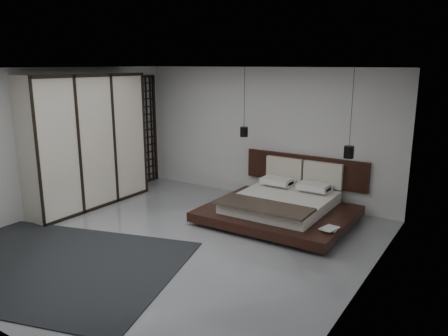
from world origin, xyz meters
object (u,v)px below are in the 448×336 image
Objects in this scene: lattice_screen at (143,130)px; wardrobe at (87,142)px; bed at (282,205)px; rug at (48,264)px; pendant_left at (244,131)px; pendant_right at (349,152)px.

wardrobe is at bearing -82.47° from lattice_screen.
rug is (-2.03, -3.61, -0.27)m from bed.
rug is (1.93, -4.15, -1.29)m from lattice_screen.
pendant_right is (2.15, 0.00, -0.18)m from pendant_left.
pendant_right reaches higher than bed.
pendant_right reaches higher than wardrobe.
wardrobe is (-3.71, -1.37, 1.06)m from bed.
pendant_left is at bearing 180.00° from pendant_right.
wardrobe is (-2.63, -1.76, -0.20)m from pendant_left.
bed is (3.96, -0.54, -1.02)m from lattice_screen.
lattice_screen reaches higher than bed.
pendant_left is at bearing 33.81° from wardrobe.
rug is (1.68, -2.25, -1.33)m from wardrobe.
pendant_left reaches higher than bed.
lattice_screen is 4.75m from rug.
lattice_screen is 2.90m from pendant_left.
lattice_screen is 1.89× the size of pendant_left.
pendant_right is (5.03, -0.14, 0.05)m from lattice_screen.
wardrobe is (0.25, -1.90, 0.04)m from lattice_screen.
pendant_left is 2.15m from pendant_right.
pendant_left is (-1.07, 0.40, 1.26)m from bed.
pendant_right is 5.25m from rug.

